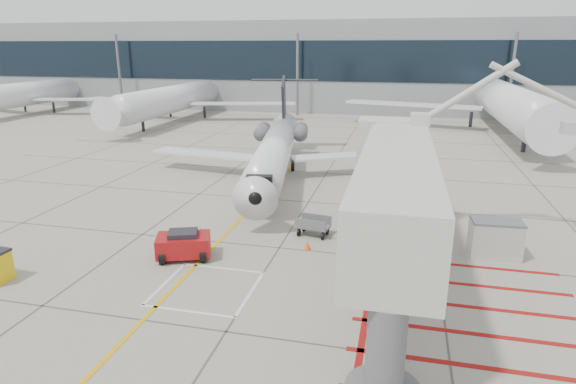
# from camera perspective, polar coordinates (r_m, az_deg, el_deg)

# --- Properties ---
(ground_plane) EXTENTS (260.00, 260.00, 0.00)m
(ground_plane) POSITION_cam_1_polar(r_m,az_deg,el_deg) (22.10, -3.68, -10.67)
(ground_plane) COLOR #9E9888
(ground_plane) RESTS_ON ground
(regional_jet) EXTENTS (26.35, 30.99, 7.24)m
(regional_jet) POSITION_cam_1_polar(r_m,az_deg,el_deg) (35.68, -1.96, 6.26)
(regional_jet) COLOR white
(regional_jet) RESTS_ON ground_plane
(jet_bridge) EXTENTS (9.68, 20.24, 8.07)m
(jet_bridge) POSITION_cam_1_polar(r_m,az_deg,el_deg) (20.40, 12.59, -1.16)
(jet_bridge) COLOR beige
(jet_bridge) RESTS_ON ground_plane
(pushback_tug) EXTENTS (3.00, 2.42, 1.52)m
(pushback_tug) POSITION_cam_1_polar(r_m,az_deg,el_deg) (24.69, -12.28, -6.02)
(pushback_tug) COLOR #A71013
(pushback_tug) RESTS_ON ground_plane
(baggage_cart) EXTENTS (1.93, 1.38, 1.13)m
(baggage_cart) POSITION_cam_1_polar(r_m,az_deg,el_deg) (27.05, 3.01, -4.02)
(baggage_cart) COLOR #5C5C62
(baggage_cart) RESTS_ON ground_plane
(ground_power_unit) EXTENTS (2.51, 1.56, 1.92)m
(ground_power_unit) POSITION_cam_1_polar(r_m,az_deg,el_deg) (26.39, 23.36, -5.08)
(ground_power_unit) COLOR #B9B7B0
(ground_power_unit) RESTS_ON ground_plane
(cone_nose) EXTENTS (0.39, 0.39, 0.54)m
(cone_nose) POSITION_cam_1_polar(r_m,az_deg,el_deg) (27.40, -10.28, -4.66)
(cone_nose) COLOR #EE430C
(cone_nose) RESTS_ON ground_plane
(cone_side) EXTENTS (0.33, 0.33, 0.46)m
(cone_side) POSITION_cam_1_polar(r_m,az_deg,el_deg) (25.31, 2.33, -6.34)
(cone_side) COLOR #FF590D
(cone_side) RESTS_ON ground_plane
(terminal_building) EXTENTS (180.00, 28.00, 14.00)m
(terminal_building) POSITION_cam_1_polar(r_m,az_deg,el_deg) (88.83, 16.58, 14.19)
(terminal_building) COLOR gray
(terminal_building) RESTS_ON ground_plane
(terminal_glass_band) EXTENTS (180.00, 0.10, 6.00)m
(terminal_glass_band) POSITION_cam_1_polar(r_m,az_deg,el_deg) (74.77, 17.13, 14.52)
(terminal_glass_band) COLOR black
(terminal_glass_band) RESTS_ON ground_plane
(bg_aircraft_a) EXTENTS (32.46, 36.07, 10.82)m
(bg_aircraft_a) POSITION_cam_1_polar(r_m,az_deg,el_deg) (86.37, -28.59, 11.75)
(bg_aircraft_a) COLOR silver
(bg_aircraft_a) RESTS_ON ground_plane
(bg_aircraft_b) EXTENTS (33.07, 36.74, 11.02)m
(bg_aircraft_b) POSITION_cam_1_polar(r_m,az_deg,el_deg) (72.01, -12.71, 12.79)
(bg_aircraft_b) COLOR silver
(bg_aircraft_b) RESTS_ON ground_plane
(bg_aircraft_c) EXTENTS (39.38, 43.75, 13.13)m
(bg_aircraft_c) POSITION_cam_1_polar(r_m,az_deg,el_deg) (65.88, 24.48, 12.29)
(bg_aircraft_c) COLOR silver
(bg_aircraft_c) RESTS_ON ground_plane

